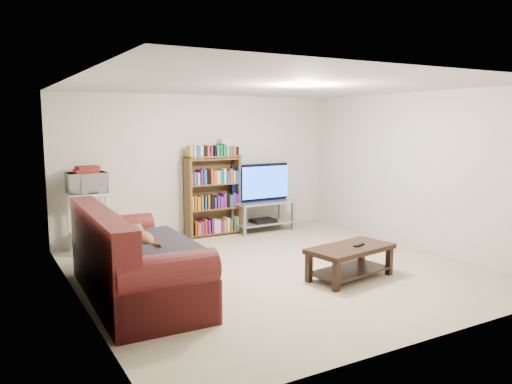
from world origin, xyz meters
TOP-DOWN VIEW (x-y plane):
  - floor at (0.00, 0.00)m, footprint 5.00×5.00m
  - ceiling at (0.00, 0.00)m, footprint 5.00×5.00m
  - wall_back at (0.00, 2.50)m, footprint 5.00×0.00m
  - wall_front at (0.00, -2.50)m, footprint 5.00×0.00m
  - wall_left at (-2.50, 0.00)m, footprint 0.00×5.00m
  - wall_right at (2.50, 0.00)m, footprint 0.00×5.00m
  - sofa at (-2.01, -0.09)m, footprint 1.08×2.39m
  - blanket at (-1.82, -0.25)m, footprint 0.98×1.23m
  - cat at (-1.81, -0.04)m, footprint 0.27×0.65m
  - coffee_table at (0.59, -0.76)m, footprint 1.21×0.74m
  - remote at (0.70, -0.80)m, footprint 0.19×0.11m
  - tv_stand at (1.03, 2.13)m, footprint 1.09×0.52m
  - television at (1.03, 2.13)m, footprint 1.16×0.19m
  - dvd_player at (1.03, 2.13)m, footprint 0.44×0.31m
  - bookshelf at (0.12, 2.29)m, footprint 0.96×0.31m
  - shelf_clutter at (0.22, 2.31)m, footprint 0.70×0.22m
  - microwave_stand at (-1.98, 2.18)m, footprint 0.57×0.42m
  - microwave at (-1.98, 2.18)m, footprint 0.56×0.39m
  - game_boxes at (-1.98, 2.18)m, footprint 0.33×0.29m

SIDE VIEW (x-z plane):
  - floor at x=0.00m, z-range 0.00..0.00m
  - dvd_player at x=1.03m, z-range 0.16..0.22m
  - coffee_table at x=0.59m, z-range 0.08..0.49m
  - sofa at x=-2.01m, z-range -0.16..0.85m
  - tv_stand at x=1.03m, z-range 0.09..0.63m
  - remote at x=0.70m, z-range 0.41..0.43m
  - microwave_stand at x=-1.98m, z-range 0.13..1.03m
  - blanket at x=-1.82m, z-range 0.48..0.68m
  - cat at x=-1.81m, z-range 0.54..0.74m
  - bookshelf at x=0.12m, z-range 0.02..1.40m
  - television at x=1.03m, z-range 0.54..1.21m
  - microwave at x=-1.98m, z-range 0.90..1.21m
  - wall_back at x=0.00m, z-range -1.30..3.70m
  - wall_front at x=0.00m, z-range -1.30..3.70m
  - wall_left at x=-2.50m, z-range -1.30..3.70m
  - wall_right at x=2.50m, z-range -1.30..3.70m
  - game_boxes at x=-1.98m, z-range 1.21..1.26m
  - shelf_clutter at x=0.22m, z-range 1.34..1.62m
  - ceiling at x=0.00m, z-range 2.40..2.40m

